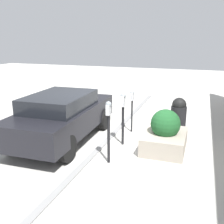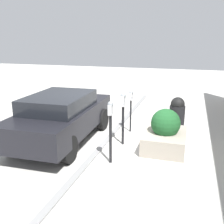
# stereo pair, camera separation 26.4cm
# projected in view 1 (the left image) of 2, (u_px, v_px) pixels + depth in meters

# --- Properties ---
(ground_plane) EXTENTS (40.00, 40.00, 0.00)m
(ground_plane) POSITION_uv_depth(u_px,v_px,m) (108.00, 143.00, 7.69)
(ground_plane) COLOR beige
(curb_strip) EXTENTS (13.50, 0.16, 0.04)m
(curb_strip) POSITION_uv_depth(u_px,v_px,m) (105.00, 142.00, 7.71)
(curb_strip) COLOR gray
(curb_strip) RESTS_ON ground_plane
(parking_meter_nearest) EXTENTS (0.17, 0.14, 1.55)m
(parking_meter_nearest) POSITION_uv_depth(u_px,v_px,m) (109.00, 123.00, 6.21)
(parking_meter_nearest) COLOR black
(parking_meter_nearest) RESTS_ON ground_plane
(parking_meter_second) EXTENTS (0.18, 0.15, 1.51)m
(parking_meter_second) POSITION_uv_depth(u_px,v_px,m) (123.00, 110.00, 7.32)
(parking_meter_second) COLOR black
(parking_meter_second) RESTS_ON ground_plane
(parking_meter_middle) EXTENTS (0.17, 0.14, 1.38)m
(parking_meter_middle) POSITION_uv_depth(u_px,v_px,m) (132.00, 101.00, 8.33)
(parking_meter_middle) COLOR black
(parking_meter_middle) RESTS_ON ground_plane
(planter_box) EXTENTS (1.52, 1.12, 1.14)m
(planter_box) POSITION_uv_depth(u_px,v_px,m) (165.00, 135.00, 7.13)
(planter_box) COLOR #A39989
(planter_box) RESTS_ON ground_plane
(parked_car_front) EXTENTS (4.19, 1.84, 1.44)m
(parked_car_front) POSITION_uv_depth(u_px,v_px,m) (63.00, 115.00, 7.70)
(parked_car_front) COLOR black
(parked_car_front) RESTS_ON ground_plane
(trash_bin) EXTENTS (0.48, 0.48, 1.21)m
(trash_bin) POSITION_uv_depth(u_px,v_px,m) (178.00, 117.00, 8.16)
(trash_bin) COLOR black
(trash_bin) RESTS_ON ground_plane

